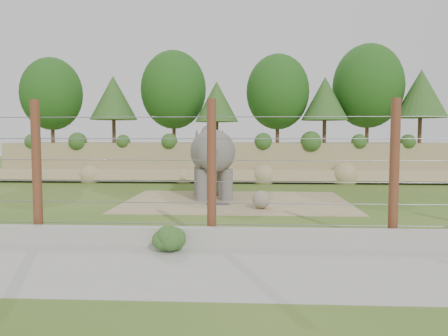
{
  "coord_description": "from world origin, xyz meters",
  "views": [
    {
      "loc": [
        0.99,
        -16.58,
        2.99
      ],
      "look_at": [
        0.0,
        2.0,
        1.6
      ],
      "focal_mm": 35.0,
      "sensor_mm": 36.0,
      "label": 1
    }
  ],
  "objects": [
    {
      "name": "back_embankment",
      "position": [
        0.59,
        12.68,
        3.97
      ],
      "size": [
        30.0,
        5.52,
        8.77
      ],
      "color": "tan",
      "rests_on": "ground"
    },
    {
      "name": "retaining_wall",
      "position": [
        0.0,
        -5.0,
        0.25
      ],
      "size": [
        26.0,
        0.35,
        0.5
      ],
      "primitive_type": "cube",
      "color": "#A8A59B",
      "rests_on": "ground"
    },
    {
      "name": "elephant",
      "position": [
        -0.65,
        4.03,
        1.72
      ],
      "size": [
        2.52,
        4.49,
        3.43
      ],
      "primitive_type": null,
      "rotation": [
        0.0,
        0.0,
        0.17
      ],
      "color": "#69625E",
      "rests_on": "ground"
    },
    {
      "name": "dirt_patch",
      "position": [
        0.5,
        3.0,
        0.01
      ],
      "size": [
        10.0,
        7.0,
        0.02
      ],
      "primitive_type": "cube",
      "color": "#947A5A",
      "rests_on": "ground"
    },
    {
      "name": "ground",
      "position": [
        0.0,
        0.0,
        0.0
      ],
      "size": [
        90.0,
        90.0,
        0.0
      ],
      "primitive_type": "plane",
      "color": "#3B6018",
      "rests_on": "ground"
    },
    {
      "name": "drain_grate",
      "position": [
        -0.28,
        2.17,
        0.04
      ],
      "size": [
        1.0,
        0.6,
        0.03
      ],
      "primitive_type": "cube",
      "color": "#262628",
      "rests_on": "dirt_patch"
    },
    {
      "name": "barrier_fence",
      "position": [
        0.0,
        -4.5,
        2.0
      ],
      "size": [
        20.26,
        0.26,
        4.0
      ],
      "color": "#592916",
      "rests_on": "ground"
    },
    {
      "name": "stone_ball",
      "position": [
        1.57,
        1.07,
        0.39
      ],
      "size": [
        0.73,
        0.73,
        0.73
      ],
      "primitive_type": "sphere",
      "color": "gray",
      "rests_on": "dirt_patch"
    },
    {
      "name": "walkway_shrub",
      "position": [
        -1.0,
        -5.8,
        0.36
      ],
      "size": [
        0.71,
        0.71,
        0.71
      ],
      "primitive_type": "sphere",
      "color": "#25551B",
      "rests_on": "walkway"
    },
    {
      "name": "walkway",
      "position": [
        0.0,
        -7.0,
        0.01
      ],
      "size": [
        26.0,
        4.0,
        0.01
      ],
      "primitive_type": "cube",
      "color": "#A8A59B",
      "rests_on": "ground"
    }
  ]
}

